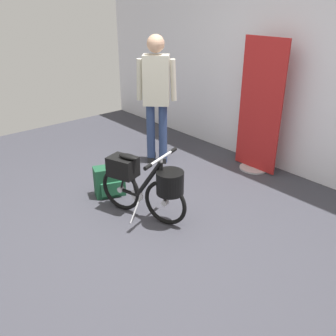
# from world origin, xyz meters

# --- Properties ---
(ground_plane) EXTENTS (7.37, 7.37, 0.00)m
(ground_plane) POSITION_xyz_m (0.00, 0.00, 0.00)
(ground_plane) COLOR #38383F
(back_wall) EXTENTS (7.37, 0.10, 3.18)m
(back_wall) POSITION_xyz_m (0.00, 2.26, 1.59)
(back_wall) COLOR silver
(back_wall) RESTS_ON ground_plane
(floor_banner_stand) EXTENTS (0.60, 0.36, 1.63)m
(floor_banner_stand) POSITION_xyz_m (-0.28, 1.95, 0.73)
(floor_banner_stand) COLOR #B7B7BC
(floor_banner_stand) RESTS_ON ground_plane
(folding_bike_foreground) EXTENTS (0.96, 0.54, 0.71)m
(folding_bike_foreground) POSITION_xyz_m (-0.27, 0.19, 0.39)
(folding_bike_foreground) COLOR black
(folding_bike_foreground) RESTS_ON ground_plane
(visitor_near_wall) EXTENTS (0.40, 0.40, 1.64)m
(visitor_near_wall) POSITION_xyz_m (-1.27, 1.15, 0.93)
(visitor_near_wall) COLOR navy
(visitor_near_wall) RESTS_ON ground_plane
(backpack_on_floor) EXTENTS (0.28, 0.36, 0.34)m
(backpack_on_floor) POSITION_xyz_m (-0.90, 0.16, 0.17)
(backpack_on_floor) COLOR #19472D
(backpack_on_floor) RESTS_ON ground_plane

